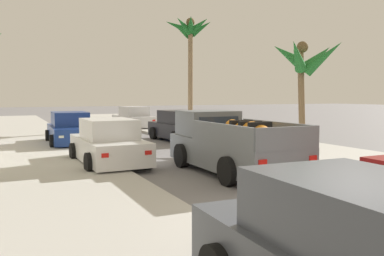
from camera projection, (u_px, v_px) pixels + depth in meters
The scene contains 12 objects.
ground_plane at pixel (355, 226), 7.10m from camera, with size 160.00×160.00×0.00m, color slate.
sidewalk_left at pixel (21, 152), 15.79m from camera, with size 5.40×60.00×0.12m, color beige.
sidewalk_right at pixel (237, 140), 20.02m from camera, with size 5.40×60.00×0.12m, color beige.
curb_left at pixel (56, 151), 16.34m from camera, with size 0.16×60.00×0.10m, color silver.
curb_right at pixel (214, 142), 19.47m from camera, with size 0.16×60.00×0.10m, color silver.
pickup_truck at pixel (230, 145), 12.01m from camera, with size 2.22×5.21×1.80m.
car_left_near at pixel (134, 118), 27.84m from camera, with size 2.21×4.34×1.54m.
car_right_near at pixel (70, 130), 18.63m from camera, with size 2.12×4.30×1.54m.
car_left_mid at pixel (108, 144), 13.24m from camera, with size 2.07×4.28×1.54m.
car_left_far at pixel (180, 127), 20.38m from camera, with size 2.21×4.34×1.54m.
palm_tree_right_fore at pixel (190, 36), 29.28m from camera, with size 3.51×3.84×7.98m.
palm_tree_left_mid at pixel (305, 61), 19.00m from camera, with size 3.56×3.88×4.92m.
Camera 1 is at (-5.58, -5.03, 2.31)m, focal length 37.54 mm.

